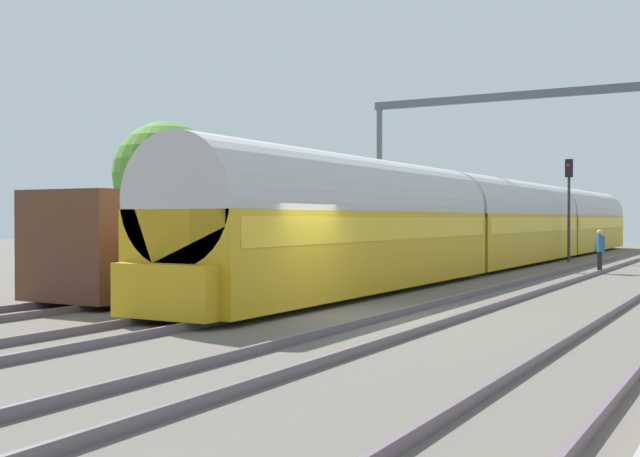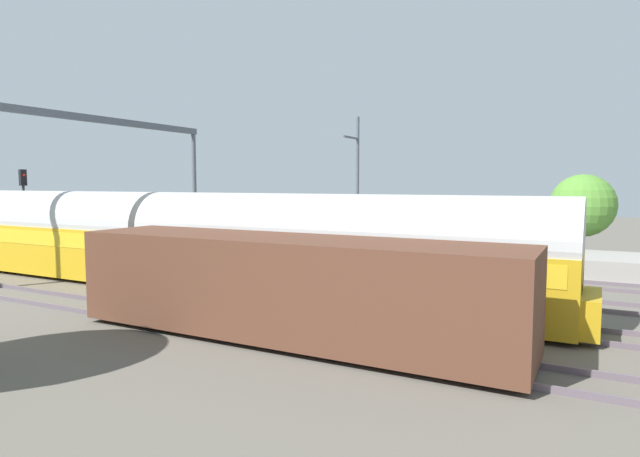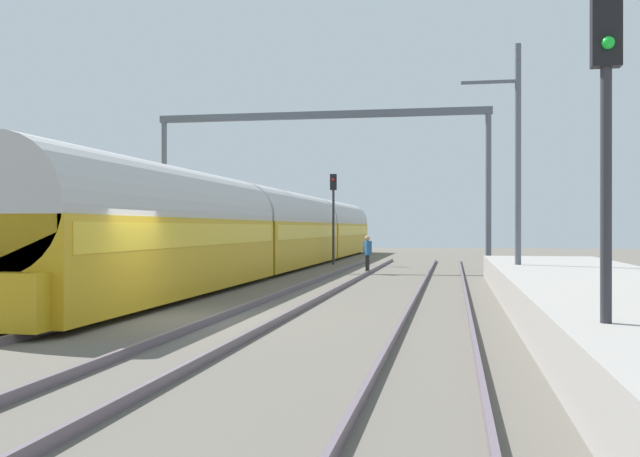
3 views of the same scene
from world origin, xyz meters
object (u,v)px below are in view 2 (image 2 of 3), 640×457
(passenger_train, at_px, (36,231))
(person_crossing, at_px, (170,245))
(catenary_gantry, at_px, (86,152))
(freight_car, at_px, (288,287))
(railway_signal_far, at_px, (24,203))

(passenger_train, height_order, person_crossing, passenger_train)
(catenary_gantry, bearing_deg, freight_car, -111.31)
(freight_car, bearing_deg, railway_signal_far, 73.88)
(freight_car, xyz_separation_m, person_crossing, (8.91, 12.86, -0.44))
(freight_car, relative_size, catenary_gantry, 0.78)
(person_crossing, height_order, railway_signal_far, railway_signal_far)
(person_crossing, relative_size, catenary_gantry, 0.10)
(person_crossing, distance_m, catenary_gantry, 6.34)
(freight_car, xyz_separation_m, railway_signal_far, (6.03, 20.88, 1.80))
(person_crossing, height_order, catenary_gantry, catenary_gantry)
(person_crossing, bearing_deg, passenger_train, 17.16)
(freight_car, relative_size, railway_signal_far, 2.54)
(freight_car, distance_m, railway_signal_far, 21.81)
(railway_signal_far, relative_size, catenary_gantry, 0.31)
(freight_car, xyz_separation_m, catenary_gantry, (6.18, 15.83, 4.45))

